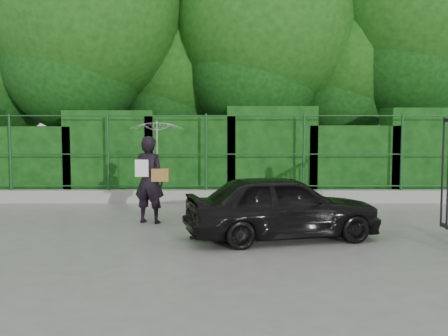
{
  "coord_description": "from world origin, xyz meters",
  "views": [
    {
      "loc": [
        0.81,
        -8.64,
        1.96
      ],
      "look_at": [
        0.82,
        1.3,
        1.1
      ],
      "focal_mm": 45.0,
      "sensor_mm": 36.0,
      "label": 1
    }
  ],
  "objects": [
    {
      "name": "fence",
      "position": [
        0.22,
        4.5,
        1.2
      ],
      "size": [
        14.13,
        0.06,
        1.8
      ],
      "color": "#18421D",
      "rests_on": "kerb"
    },
    {
      "name": "woman",
      "position": [
        -0.49,
        1.93,
        1.29
      ],
      "size": [
        0.99,
        1.01,
        1.96
      ],
      "color": "black",
      "rests_on": "ground"
    },
    {
      "name": "trees",
      "position": [
        1.14,
        7.74,
        4.62
      ],
      "size": [
        17.1,
        6.15,
        8.08
      ],
      "color": "black",
      "rests_on": "ground"
    },
    {
      "name": "ground",
      "position": [
        0.0,
        0.0,
        0.0
      ],
      "size": [
        80.0,
        80.0,
        0.0
      ],
      "primitive_type": "plane",
      "color": "gray"
    },
    {
      "name": "kerb",
      "position": [
        0.0,
        4.5,
        0.15
      ],
      "size": [
        14.0,
        0.25,
        0.3
      ],
      "primitive_type": "cube",
      "color": "#9E9E99",
      "rests_on": "ground"
    },
    {
      "name": "hedge",
      "position": [
        0.04,
        5.5,
        1.05
      ],
      "size": [
        14.2,
        1.2,
        2.29
      ],
      "color": "black",
      "rests_on": "ground"
    },
    {
      "name": "car",
      "position": [
        1.77,
        0.44,
        0.54
      ],
      "size": [
        3.39,
        1.99,
        1.08
      ],
      "primitive_type": "imported",
      "rotation": [
        0.0,
        0.0,
        1.81
      ],
      "color": "black",
      "rests_on": "ground"
    }
  ]
}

